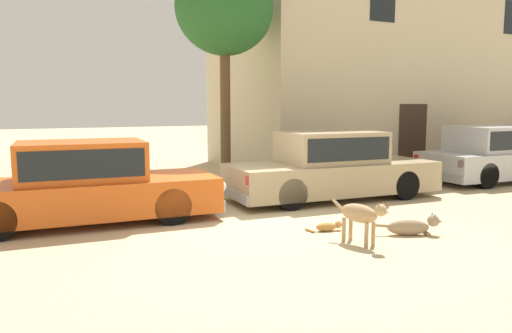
% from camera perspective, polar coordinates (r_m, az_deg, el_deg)
% --- Properties ---
extents(ground_plane, '(80.00, 80.00, 0.00)m').
position_cam_1_polar(ground_plane, '(8.94, -1.74, -6.02)').
color(ground_plane, tan).
extents(parked_sedan_nearest, '(4.76, 1.97, 1.43)m').
position_cam_1_polar(parked_sedan_nearest, '(8.94, -19.61, -1.82)').
color(parked_sedan_nearest, '#D15619').
rests_on(parked_sedan_nearest, ground_plane).
extents(parked_sedan_second, '(4.88, 1.98, 1.48)m').
position_cam_1_polar(parked_sedan_second, '(10.76, 8.94, 0.08)').
color(parked_sedan_second, tan).
rests_on(parked_sedan_second, ground_plane).
extents(parked_sedan_third, '(4.49, 2.01, 1.50)m').
position_cam_1_polar(parked_sedan_third, '(14.62, 26.44, 1.35)').
color(parked_sedan_third, '#B2B5BA').
rests_on(parked_sedan_third, ground_plane).
extents(apartment_block, '(13.24, 5.51, 7.39)m').
position_cam_1_polar(apartment_block, '(18.98, 16.80, 11.86)').
color(apartment_block, beige).
rests_on(apartment_block, ground_plane).
extents(stray_dog_spotted, '(1.02, 0.52, 0.36)m').
position_cam_1_polar(stray_dog_spotted, '(8.09, 18.09, -6.71)').
color(stray_dog_spotted, '#997F60').
rests_on(stray_dog_spotted, ground_plane).
extents(stray_dog_tan, '(0.37, 1.01, 0.69)m').
position_cam_1_polar(stray_dog_tan, '(7.29, 12.36, -5.58)').
color(stray_dog_tan, tan).
rests_on(stray_dog_tan, ground_plane).
extents(stray_cat, '(0.57, 0.30, 0.17)m').
position_cam_1_polar(stray_cat, '(8.05, 8.51, -7.03)').
color(stray_cat, '#B77F3D').
rests_on(stray_cat, ground_plane).
extents(acacia_tree_left, '(2.47, 2.23, 5.63)m').
position_cam_1_polar(acacia_tree_left, '(12.54, -3.74, 18.05)').
color(acacia_tree_left, brown).
rests_on(acacia_tree_left, ground_plane).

